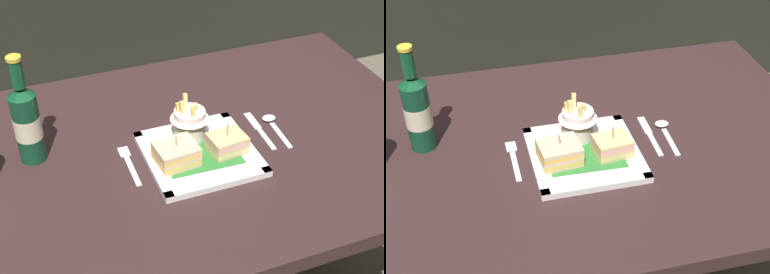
# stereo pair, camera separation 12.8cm
# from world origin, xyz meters

# --- Properties ---
(dining_table) EXTENTS (1.24, 0.81, 0.72)m
(dining_table) POSITION_xyz_m (0.00, 0.00, 0.62)
(dining_table) COLOR #2F1E1D
(dining_table) RESTS_ON ground_plane
(square_plate) EXTENTS (0.25, 0.25, 0.02)m
(square_plate) POSITION_xyz_m (0.02, -0.05, 0.73)
(square_plate) COLOR white
(square_plate) RESTS_ON dining_table
(sandwich_half_left) EXTENTS (0.10, 0.08, 0.07)m
(sandwich_half_left) POSITION_xyz_m (-0.04, -0.07, 0.75)
(sandwich_half_left) COLOR #E3B98C
(sandwich_half_left) RESTS_ON square_plate
(sandwich_half_right) EXTENTS (0.09, 0.07, 0.08)m
(sandwich_half_right) POSITION_xyz_m (0.08, -0.07, 0.75)
(sandwich_half_right) COLOR tan
(sandwich_half_right) RESTS_ON square_plate
(fries_cup) EXTENTS (0.09, 0.09, 0.12)m
(fries_cup) POSITION_xyz_m (0.02, 0.01, 0.78)
(fries_cup) COLOR silver
(fries_cup) RESTS_ON square_plate
(beer_bottle) EXTENTS (0.06, 0.06, 0.26)m
(beer_bottle) POSITION_xyz_m (-0.34, 0.08, 0.82)
(beer_bottle) COLOR #104028
(beer_bottle) RESTS_ON dining_table
(fork) EXTENTS (0.02, 0.14, 0.00)m
(fork) POSITION_xyz_m (-0.14, -0.02, 0.72)
(fork) COLOR silver
(fork) RESTS_ON dining_table
(knife) EXTENTS (0.02, 0.16, 0.00)m
(knife) POSITION_xyz_m (0.19, -0.00, 0.72)
(knife) COLOR silver
(knife) RESTS_ON dining_table
(spoon) EXTENTS (0.04, 0.14, 0.01)m
(spoon) POSITION_xyz_m (0.23, 0.00, 0.73)
(spoon) COLOR silver
(spoon) RESTS_ON dining_table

